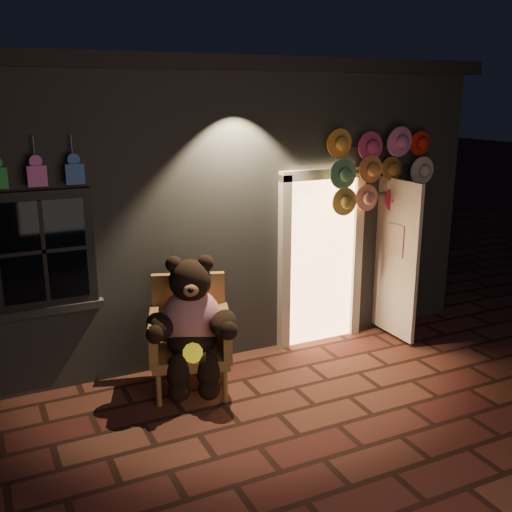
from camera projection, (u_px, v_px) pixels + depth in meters
ground at (278, 415)px, 5.90m from camera, size 60.00×60.00×0.00m
shop_building at (155, 186)px, 8.91m from camera, size 7.30×5.95×3.51m
wicker_armchair at (190, 334)px, 6.34m from camera, size 0.99×0.95×1.19m
teddy_bear at (192, 324)px, 6.16m from camera, size 0.97×0.90×1.40m
hat_rack at (379, 171)px, 7.31m from camera, size 1.50×0.22×2.65m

